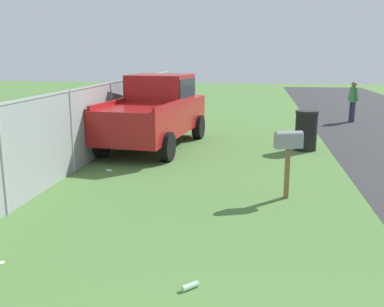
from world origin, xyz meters
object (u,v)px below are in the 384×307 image
mailbox (288,145)px  pickup_truck (156,109)px  pedestrian (353,99)px  trash_bin (306,130)px

mailbox → pickup_truck: bearing=19.6°
pickup_truck → mailbox: bearing=-134.6°
pickup_truck → pedestrian: pickup_truck is taller
mailbox → trash_bin: (4.46, -0.79, -0.47)m
trash_bin → pedestrian: 6.26m
pedestrian → pickup_truck: bearing=-166.7°
mailbox → pickup_truck: size_ratio=0.25×
mailbox → pedestrian: bearing=-36.2°
pedestrian → mailbox: bearing=-134.6°
pickup_truck → trash_bin: bearing=-83.1°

